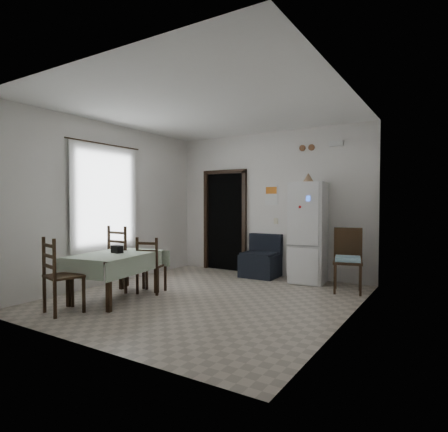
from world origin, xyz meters
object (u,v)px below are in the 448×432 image
dining_table (116,276)px  dining_chair_near_head (64,275)px  navy_seat (260,256)px  corner_chair (348,260)px  fridge (309,233)px  dining_chair_far_right (152,265)px  dining_chair_far_left (126,258)px

dining_table → dining_chair_near_head: 0.86m
navy_seat → dining_chair_near_head: bearing=-108.7°
corner_chair → navy_seat: bearing=153.8°
fridge → dining_table: fridge is taller
fridge → dining_chair_far_right: bearing=-137.8°
dining_chair_far_right → dining_table: bearing=57.5°
dining_chair_far_right → dining_chair_near_head: size_ratio=0.90×
corner_chair → dining_table: 3.70m
dining_table → dining_chair_near_head: bearing=-102.6°
corner_chair → dining_chair_far_left: bearing=-164.5°
fridge → navy_seat: fridge is taller
fridge → dining_chair_far_right: fridge is taller
dining_table → dining_chair_far_left: size_ratio=1.24×
navy_seat → dining_chair_near_head: 3.75m
corner_chair → dining_table: corner_chair is taller
fridge → dining_chair_near_head: fridge is taller
fridge → dining_chair_far_right: 2.89m
corner_chair → dining_chair_near_head: corner_chair is taller
navy_seat → corner_chair: corner_chair is taller
dining_chair_far_left → dining_chair_far_right: bearing=-170.4°
dining_chair_far_right → dining_chair_far_left: bearing=-9.3°
navy_seat → corner_chair: size_ratio=0.80×
fridge → dining_table: bearing=-132.9°
navy_seat → dining_chair_far_left: (-1.43, -2.18, 0.12)m
fridge → dining_table: size_ratio=1.37×
fridge → navy_seat: 1.11m
dining_chair_far_left → dining_chair_far_right: 0.51m
navy_seat → dining_chair_far_left: dining_chair_far_left is taller
fridge → dining_chair_near_head: (-2.13, -3.57, -0.41)m
dining_table → dining_chair_far_left: 0.66m
dining_chair_far_right → navy_seat: bearing=-131.3°
navy_seat → dining_chair_near_head: dining_chair_near_head is taller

